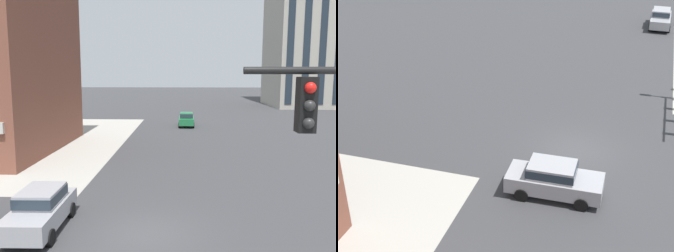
% 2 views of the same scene
% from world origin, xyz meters
% --- Properties ---
extents(ground_plane, '(320.00, 320.00, 0.00)m').
position_xyz_m(ground_plane, '(0.00, 0.00, 0.00)').
color(ground_plane, '#38383A').
extents(car_main_northbound_far, '(1.97, 4.44, 1.68)m').
position_xyz_m(car_main_northbound_far, '(-4.30, 0.27, 0.92)').
color(car_main_northbound_far, '#99999E').
rests_on(car_main_northbound_far, ground).
extents(car_main_southbound_near, '(4.42, 1.94, 1.68)m').
position_xyz_m(car_main_southbound_near, '(24.48, -3.67, 0.92)').
color(car_main_southbound_near, '#99999E').
rests_on(car_main_southbound_near, ground).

